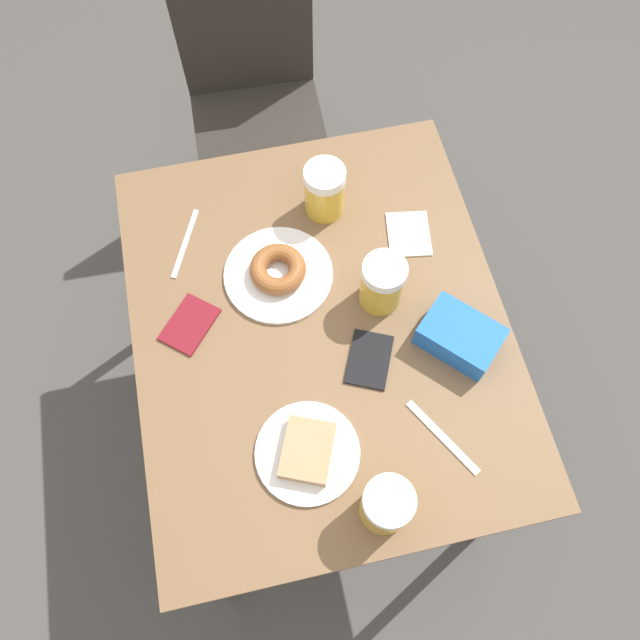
{
  "coord_description": "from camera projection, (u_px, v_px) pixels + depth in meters",
  "views": [
    {
      "loc": [
        -0.12,
        -0.54,
        1.98
      ],
      "look_at": [
        0.0,
        0.0,
        0.74
      ],
      "focal_mm": 35.0,
      "sensor_mm": 36.0,
      "label": 1
    }
  ],
  "objects": [
    {
      "name": "ground_plane",
      "position": [
        320.0,
        412.0,
        2.03
      ],
      "size": [
        8.0,
        8.0,
        0.0
      ],
      "primitive_type": "plane",
      "color": "#474442"
    },
    {
      "name": "table",
      "position": [
        320.0,
        334.0,
        1.43
      ],
      "size": [
        0.82,
        1.01,
        0.72
      ],
      "color": "brown",
      "rests_on": "ground_plane"
    },
    {
      "name": "chair",
      "position": [
        253.0,
        88.0,
        1.91
      ],
      "size": [
        0.41,
        0.41,
        0.87
      ],
      "rotation": [
        0.0,
        0.0,
        -0.04
      ],
      "color": "#2D2823",
      "rests_on": "ground_plane"
    },
    {
      "name": "plate_with_cake",
      "position": [
        307.0,
        452.0,
        1.25
      ],
      "size": [
        0.21,
        0.21,
        0.04
      ],
      "color": "white",
      "rests_on": "table"
    },
    {
      "name": "plate_with_donut",
      "position": [
        278.0,
        272.0,
        1.41
      ],
      "size": [
        0.25,
        0.25,
        0.05
      ],
      "color": "white",
      "rests_on": "table"
    },
    {
      "name": "beer_mug_left",
      "position": [
        382.0,
        283.0,
        1.34
      ],
      "size": [
        0.1,
        0.1,
        0.14
      ],
      "color": "gold",
      "rests_on": "table"
    },
    {
      "name": "beer_mug_center",
      "position": [
        325.0,
        190.0,
        1.44
      ],
      "size": [
        0.1,
        0.1,
        0.14
      ],
      "color": "gold",
      "rests_on": "table"
    },
    {
      "name": "beer_mug_right",
      "position": [
        386.0,
        505.0,
        1.15
      ],
      "size": [
        0.1,
        0.1,
        0.14
      ],
      "color": "gold",
      "rests_on": "table"
    },
    {
      "name": "napkin_folded",
      "position": [
        409.0,
        234.0,
        1.47
      ],
      "size": [
        0.12,
        0.14,
        0.0
      ],
      "rotation": [
        0.0,
        0.0,
        1.41
      ],
      "color": "white",
      "rests_on": "table"
    },
    {
      "name": "fork",
      "position": [
        185.0,
        243.0,
        1.46
      ],
      "size": [
        0.09,
        0.18,
        0.0
      ],
      "rotation": [
        0.0,
        0.0,
        2.72
      ],
      "color": "silver",
      "rests_on": "table"
    },
    {
      "name": "knife",
      "position": [
        443.0,
        437.0,
        1.27
      ],
      "size": [
        0.11,
        0.18,
        0.0
      ],
      "rotation": [
        0.0,
        0.0,
        3.65
      ],
      "color": "silver",
      "rests_on": "table"
    },
    {
      "name": "passport_near_edge",
      "position": [
        190.0,
        324.0,
        1.38
      ],
      "size": [
        0.15,
        0.15,
        0.01
      ],
      "rotation": [
        0.0,
        0.0,
        2.44
      ],
      "color": "maroon",
      "rests_on": "table"
    },
    {
      "name": "passport_far_edge",
      "position": [
        369.0,
        359.0,
        1.34
      ],
      "size": [
        0.13,
        0.15,
        0.01
      ],
      "rotation": [
        0.0,
        0.0,
        5.85
      ],
      "color": "black",
      "rests_on": "table"
    },
    {
      "name": "blue_pouch",
      "position": [
        460.0,
        336.0,
        1.33
      ],
      "size": [
        0.2,
        0.2,
        0.07
      ],
      "rotation": [
        0.0,
        0.0,
        2.33
      ],
      "color": "blue",
      "rests_on": "table"
    }
  ]
}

